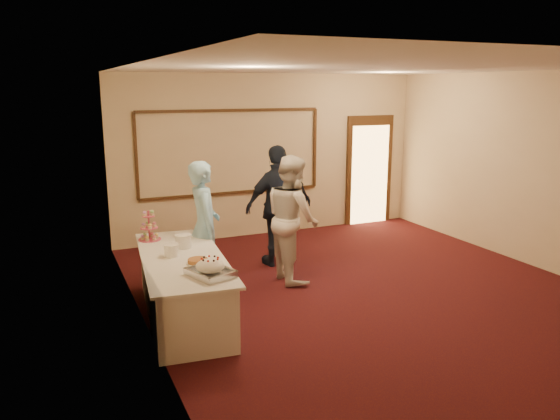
{
  "coord_description": "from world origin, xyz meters",
  "views": [
    {
      "loc": [
        -3.96,
        -5.94,
        2.76
      ],
      "look_at": [
        -1.1,
        0.58,
        1.15
      ],
      "focal_mm": 35.0,
      "sensor_mm": 36.0,
      "label": 1
    }
  ],
  "objects_px": {
    "buffet_table": "(184,287)",
    "pavlova_tray": "(210,268)",
    "cupcake_stand": "(149,228)",
    "plate_stack_b": "(183,241)",
    "woman": "(292,218)",
    "plate_stack_a": "(171,250)",
    "man": "(204,226)",
    "tart": "(198,261)",
    "guest": "(279,206)"
  },
  "relations": [
    {
      "from": "plate_stack_b",
      "to": "woman",
      "type": "height_order",
      "value": "woman"
    },
    {
      "from": "pavlova_tray",
      "to": "buffet_table",
      "type": "bearing_deg",
      "value": 98.33
    },
    {
      "from": "tart",
      "to": "man",
      "type": "xyz_separation_m",
      "value": [
        0.42,
        1.17,
        0.1
      ]
    },
    {
      "from": "tart",
      "to": "cupcake_stand",
      "type": "bearing_deg",
      "value": 104.67
    },
    {
      "from": "plate_stack_b",
      "to": "guest",
      "type": "bearing_deg",
      "value": 30.53
    },
    {
      "from": "buffet_table",
      "to": "guest",
      "type": "height_order",
      "value": "guest"
    },
    {
      "from": "cupcake_stand",
      "to": "guest",
      "type": "relative_size",
      "value": 0.23
    },
    {
      "from": "plate_stack_a",
      "to": "man",
      "type": "relative_size",
      "value": 0.1
    },
    {
      "from": "buffet_table",
      "to": "pavlova_tray",
      "type": "relative_size",
      "value": 4.42
    },
    {
      "from": "buffet_table",
      "to": "pavlova_tray",
      "type": "bearing_deg",
      "value": -81.67
    },
    {
      "from": "plate_stack_b",
      "to": "woman",
      "type": "relative_size",
      "value": 0.11
    },
    {
      "from": "buffet_table",
      "to": "pavlova_tray",
      "type": "distance_m",
      "value": 0.93
    },
    {
      "from": "cupcake_stand",
      "to": "man",
      "type": "bearing_deg",
      "value": -4.58
    },
    {
      "from": "cupcake_stand",
      "to": "woman",
      "type": "bearing_deg",
      "value": -5.61
    },
    {
      "from": "tart",
      "to": "man",
      "type": "distance_m",
      "value": 1.25
    },
    {
      "from": "plate_stack_a",
      "to": "plate_stack_b",
      "type": "distance_m",
      "value": 0.37
    },
    {
      "from": "plate_stack_b",
      "to": "guest",
      "type": "xyz_separation_m",
      "value": [
        1.78,
        1.05,
        0.09
      ]
    },
    {
      "from": "buffet_table",
      "to": "man",
      "type": "relative_size",
      "value": 1.42
    },
    {
      "from": "pavlova_tray",
      "to": "tart",
      "type": "distance_m",
      "value": 0.46
    },
    {
      "from": "plate_stack_a",
      "to": "man",
      "type": "bearing_deg",
      "value": 50.73
    },
    {
      "from": "buffet_table",
      "to": "guest",
      "type": "bearing_deg",
      "value": 36.84
    },
    {
      "from": "tart",
      "to": "guest",
      "type": "xyz_separation_m",
      "value": [
        1.78,
        1.74,
        0.15
      ]
    },
    {
      "from": "man",
      "to": "woman",
      "type": "distance_m",
      "value": 1.27
    },
    {
      "from": "plate_stack_b",
      "to": "tart",
      "type": "height_order",
      "value": "plate_stack_b"
    },
    {
      "from": "plate_stack_a",
      "to": "tart",
      "type": "height_order",
      "value": "plate_stack_a"
    },
    {
      "from": "guest",
      "to": "man",
      "type": "bearing_deg",
      "value": 19.82
    },
    {
      "from": "pavlova_tray",
      "to": "guest",
      "type": "height_order",
      "value": "guest"
    },
    {
      "from": "cupcake_stand",
      "to": "plate_stack_a",
      "type": "relative_size",
      "value": 2.42
    },
    {
      "from": "pavlova_tray",
      "to": "man",
      "type": "xyz_separation_m",
      "value": [
        0.4,
        1.63,
        0.04
      ]
    },
    {
      "from": "buffet_table",
      "to": "woman",
      "type": "height_order",
      "value": "woman"
    },
    {
      "from": "plate_stack_b",
      "to": "plate_stack_a",
      "type": "bearing_deg",
      "value": -126.67
    },
    {
      "from": "buffet_table",
      "to": "woman",
      "type": "xyz_separation_m",
      "value": [
        1.78,
        0.71,
        0.53
      ]
    },
    {
      "from": "plate_stack_a",
      "to": "pavlova_tray",
      "type": "bearing_deg",
      "value": -75.01
    },
    {
      "from": "man",
      "to": "tart",
      "type": "bearing_deg",
      "value": 168.21
    },
    {
      "from": "guest",
      "to": "buffet_table",
      "type": "bearing_deg",
      "value": 34.05
    },
    {
      "from": "cupcake_stand",
      "to": "plate_stack_b",
      "type": "distance_m",
      "value": 0.63
    },
    {
      "from": "tart",
      "to": "woman",
      "type": "height_order",
      "value": "woman"
    },
    {
      "from": "pavlova_tray",
      "to": "plate_stack_a",
      "type": "relative_size",
      "value": 3.19
    },
    {
      "from": "buffet_table",
      "to": "plate_stack_a",
      "type": "relative_size",
      "value": 14.11
    },
    {
      "from": "tart",
      "to": "pavlova_tray",
      "type": "bearing_deg",
      "value": -88.39
    },
    {
      "from": "cupcake_stand",
      "to": "plate_stack_b",
      "type": "xyz_separation_m",
      "value": [
        0.33,
        -0.54,
        -0.07
      ]
    },
    {
      "from": "plate_stack_b",
      "to": "woman",
      "type": "distance_m",
      "value": 1.71
    },
    {
      "from": "man",
      "to": "buffet_table",
      "type": "bearing_deg",
      "value": 156.08
    },
    {
      "from": "plate_stack_b",
      "to": "tart",
      "type": "bearing_deg",
      "value": -90.26
    },
    {
      "from": "plate_stack_b",
      "to": "woman",
      "type": "bearing_deg",
      "value": 11.52
    },
    {
      "from": "man",
      "to": "cupcake_stand",
      "type": "bearing_deg",
      "value": 93.17
    },
    {
      "from": "buffet_table",
      "to": "plate_stack_a",
      "type": "xyz_separation_m",
      "value": [
        -0.11,
        0.07,
        0.46
      ]
    },
    {
      "from": "man",
      "to": "plate_stack_b",
      "type": "bearing_deg",
      "value": 146.97
    },
    {
      "from": "plate_stack_a",
      "to": "tart",
      "type": "xyz_separation_m",
      "value": [
        0.22,
        -0.4,
        -0.05
      ]
    },
    {
      "from": "buffet_table",
      "to": "man",
      "type": "xyz_separation_m",
      "value": [
        0.52,
        0.84,
        0.51
      ]
    }
  ]
}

